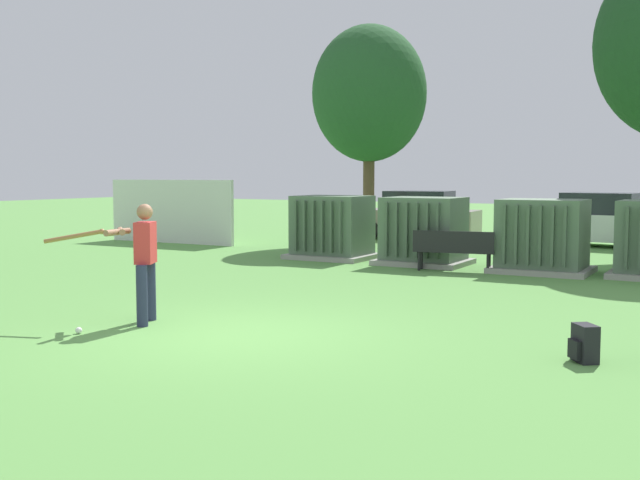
{
  "coord_description": "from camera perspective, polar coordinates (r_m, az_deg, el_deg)",
  "views": [
    {
      "loc": [
        5.97,
        -8.32,
        2.16
      ],
      "look_at": [
        -0.64,
        3.5,
        1.0
      ],
      "focal_mm": 42.94,
      "sensor_mm": 36.0,
      "label": 1
    }
  ],
  "objects": [
    {
      "name": "transformer_mid_east",
      "position": [
        17.59,
        16.24,
        0.22
      ],
      "size": [
        2.1,
        1.7,
        1.62
      ],
      "color": "#9E9B93",
      "rests_on": "ground"
    },
    {
      "name": "transformer_mid_west",
      "position": [
        18.57,
        7.73,
        0.61
      ],
      "size": [
        2.1,
        1.7,
        1.62
      ],
      "color": "#9E9B93",
      "rests_on": "ground"
    },
    {
      "name": "parked_car_leftmost",
      "position": [
        26.04,
        7.16,
        1.75
      ],
      "size": [
        4.33,
        2.19,
        1.62
      ],
      "color": "gray",
      "rests_on": "ground"
    },
    {
      "name": "ground_plane",
      "position": [
        10.47,
        -6.35,
        -7.04
      ],
      "size": [
        96.0,
        96.0,
        0.0
      ],
      "primitive_type": "plane",
      "color": "#5B9947"
    },
    {
      "name": "tree_left",
      "position": [
        24.09,
        3.69,
        10.79
      ],
      "size": [
        3.54,
        3.54,
        6.77
      ],
      "color": "brown",
      "rests_on": "ground"
    },
    {
      "name": "batter",
      "position": [
        11.35,
        -13.15,
        -1.22
      ],
      "size": [
        1.53,
        1.0,
        1.74
      ],
      "color": "#282D4C",
      "rests_on": "ground"
    },
    {
      "name": "transformer_west",
      "position": [
        19.72,
        0.91,
        0.9
      ],
      "size": [
        2.1,
        1.7,
        1.62
      ],
      "color": "#9E9B93",
      "rests_on": "ground"
    },
    {
      "name": "park_bench",
      "position": [
        17.28,
        9.92,
        -0.58
      ],
      "size": [
        1.84,
        0.7,
        0.92
      ],
      "color": "black",
      "rests_on": "ground"
    },
    {
      "name": "parked_car_left_of_center",
      "position": [
        24.68,
        19.97,
        1.33
      ],
      "size": [
        4.38,
        2.31,
        1.62
      ],
      "color": "silver",
      "rests_on": "ground"
    },
    {
      "name": "backpack",
      "position": [
        9.39,
        19.09,
        -7.33
      ],
      "size": [
        0.37,
        0.38,
        0.44
      ],
      "color": "black",
      "rests_on": "ground"
    },
    {
      "name": "sports_ball",
      "position": [
        10.97,
        -17.54,
        -6.45
      ],
      "size": [
        0.09,
        0.09,
        0.09
      ],
      "primitive_type": "sphere",
      "color": "white",
      "rests_on": "ground"
    },
    {
      "name": "fence_panel",
      "position": [
        24.7,
        -11.06,
        2.1
      ],
      "size": [
        4.8,
        0.12,
        2.0
      ],
      "primitive_type": "cube",
      "color": "silver",
      "rests_on": "ground"
    }
  ]
}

